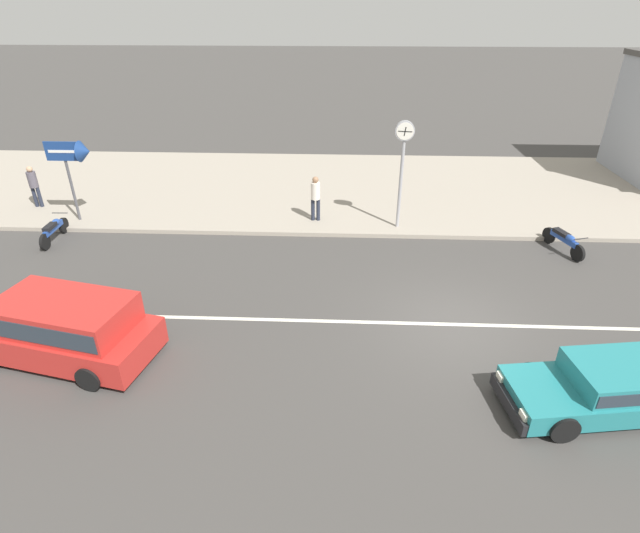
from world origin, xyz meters
The scene contains 11 objects.
ground_plane centered at (0.00, 0.00, 0.00)m, with size 160.00×160.00×0.00m, color #423F3D.
lane_centre_stripe centered at (0.00, 0.00, 0.00)m, with size 50.40×0.14×0.01m, color silver.
kerb_strip centered at (0.00, 10.26, 0.07)m, with size 68.00×10.00×0.15m, color #9E9384.
minivan_red_1 centered at (-9.58, -1.68, 0.85)m, with size 4.97×2.81×1.56m.
hatchback_teal_2 centered at (2.52, -2.88, 0.59)m, with size 4.13×2.13×1.10m.
motorcycle_1 centered at (-13.15, 4.55, 0.42)m, with size 0.56×1.96×0.80m.
motorcycle_2 centered at (4.43, 4.46, 0.43)m, with size 0.85×1.91×0.80m.
street_clock centered at (-1.00, 5.98, 3.00)m, with size 0.66×0.22×3.84m.
arrow_signboard centered at (-12.41, 6.04, 2.67)m, with size 1.62×0.75×3.02m.
pedestrian_by_shop centered at (-15.24, 7.31, 1.12)m, with size 0.34×0.34×1.66m.
pedestrian_far_end centered at (-4.04, 6.44, 1.15)m, with size 0.34×0.34×1.70m.
Camera 1 is at (-3.09, -10.98, 7.69)m, focal length 28.00 mm.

